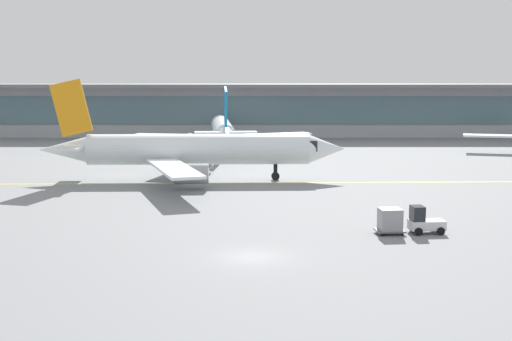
{
  "coord_description": "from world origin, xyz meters",
  "views": [
    {
      "loc": [
        0.25,
        -45.85,
        12.22
      ],
      "look_at": [
        0.22,
        19.38,
        3.0
      ],
      "focal_mm": 50.28,
      "sensor_mm": 36.0,
      "label": 1
    }
  ],
  "objects_px": {
    "gate_airplane_1": "(223,129)",
    "taxiing_regional_jet": "(195,150)",
    "cargo_dolly_lead": "(390,220)",
    "baggage_tug": "(424,222)"
  },
  "relations": [
    {
      "from": "taxiing_regional_jet",
      "to": "cargo_dolly_lead",
      "type": "relative_size",
      "value": 15.11
    },
    {
      "from": "gate_airplane_1",
      "to": "taxiing_regional_jet",
      "type": "relative_size",
      "value": 0.88
    },
    {
      "from": "gate_airplane_1",
      "to": "baggage_tug",
      "type": "height_order",
      "value": "gate_airplane_1"
    },
    {
      "from": "cargo_dolly_lead",
      "to": "gate_airplane_1",
      "type": "bearing_deg",
      "value": 99.02
    },
    {
      "from": "gate_airplane_1",
      "to": "cargo_dolly_lead",
      "type": "height_order",
      "value": "gate_airplane_1"
    },
    {
      "from": "gate_airplane_1",
      "to": "taxiing_regional_jet",
      "type": "xyz_separation_m",
      "value": [
        -1.59,
        -32.61,
        0.41
      ]
    },
    {
      "from": "gate_airplane_1",
      "to": "baggage_tug",
      "type": "bearing_deg",
      "value": -167.92
    },
    {
      "from": "taxiing_regional_jet",
      "to": "baggage_tug",
      "type": "height_order",
      "value": "taxiing_regional_jet"
    },
    {
      "from": "baggage_tug",
      "to": "cargo_dolly_lead",
      "type": "xyz_separation_m",
      "value": [
        -2.6,
        -0.25,
        0.16
      ]
    },
    {
      "from": "taxiing_regional_jet",
      "to": "baggage_tug",
      "type": "distance_m",
      "value": 32.47
    }
  ]
}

